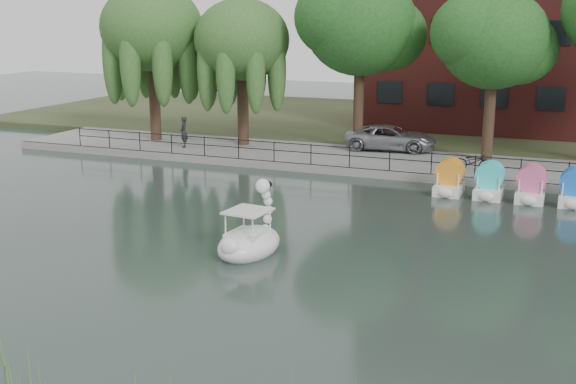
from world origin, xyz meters
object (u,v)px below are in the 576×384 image
Objects in this scene: minivan at (391,136)px; pedestrian at (184,130)px; swan_boat at (250,238)px; bicycle at (473,161)px.

pedestrian is at bearing 101.72° from minivan.
swan_boat is (10.66, -14.22, -0.88)m from pedestrian.
pedestrian is at bearing 133.03° from swan_boat.
minivan reaches higher than bicycle.
minivan is 1.92× the size of swan_boat.
pedestrian reaches higher than bicycle.
pedestrian is at bearing 84.34° from bicycle.
minivan is 11.47m from pedestrian.
pedestrian is 0.68× the size of swan_boat.
swan_boat is at bearing 154.84° from bicycle.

